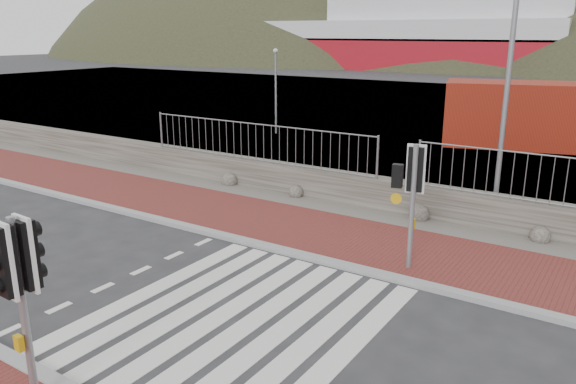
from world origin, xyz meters
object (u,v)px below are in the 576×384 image
Objects in this scene: traffic_signal_near at (18,274)px; streetlight at (515,54)px; ferry at (402,28)px; traffic_signal_far at (412,181)px; shipping_container at (524,115)px.

traffic_signal_near is 0.35× the size of streetlight.
traffic_signal_near is (23.86, -71.31, -3.40)m from ferry.
shipping_container is (-0.80, 15.60, -0.59)m from traffic_signal_far.
traffic_signal_far is (26.39, -64.28, -3.38)m from ferry.
ferry reaches higher than traffic_signal_far.
traffic_signal_near is at bearing -82.28° from streetlight.
traffic_signal_far is at bearing -102.30° from shipping_container.
traffic_signal_far is 5.09m from streetlight.
shipping_container is at bearing 122.41° from streetlight.
ferry reaches higher than traffic_signal_near.
traffic_signal_far is 0.41× the size of shipping_container.
streetlight is 1.16× the size of shipping_container.
shipping_container reaches higher than traffic_signal_near.
traffic_signal_near is 7.47m from traffic_signal_far.
ferry is 55.14m from shipping_container.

